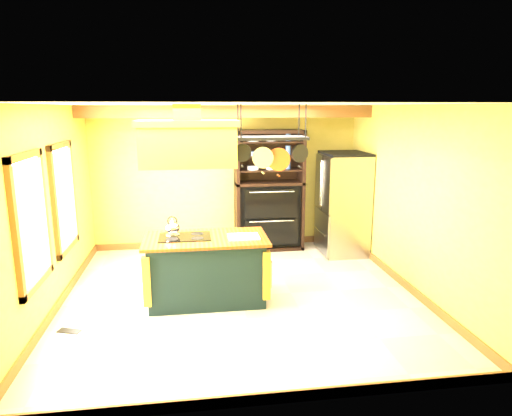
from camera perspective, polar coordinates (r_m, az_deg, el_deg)
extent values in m
plane|color=beige|center=(6.71, -1.92, -10.90)|extent=(5.00, 5.00, 0.00)
plane|color=white|center=(6.16, -2.11, 12.83)|extent=(5.00, 5.00, 0.00)
cube|color=#D7BD4E|center=(8.75, -3.78, 3.83)|extent=(5.00, 0.02, 2.70)
cube|color=#D7BD4E|center=(3.91, 1.96, -7.11)|extent=(5.00, 0.02, 2.70)
cube|color=#D7BD4E|center=(6.53, -24.38, -0.23)|extent=(0.02, 5.00, 2.70)
cube|color=#D7BD4E|center=(7.01, 18.75, 1.03)|extent=(0.02, 5.00, 2.70)
cube|color=brown|center=(7.85, -3.45, 11.94)|extent=(5.00, 0.15, 0.20)
cube|color=brown|center=(5.77, -26.29, -1.46)|extent=(0.06, 1.06, 1.56)
cube|color=white|center=(5.76, -26.06, -1.46)|extent=(0.02, 0.85, 1.34)
cube|color=brown|center=(7.08, -22.88, 1.23)|extent=(0.06, 1.06, 1.56)
cube|color=white|center=(7.07, -22.68, 1.23)|extent=(0.02, 0.85, 1.34)
cube|color=black|center=(6.44, -6.21, -7.77)|extent=(1.55, 0.84, 0.88)
cube|color=brown|center=(6.30, -6.31, -3.84)|extent=(1.69, 0.94, 0.04)
cube|color=black|center=(6.33, -8.87, -3.58)|extent=(0.70, 0.49, 0.01)
ellipsoid|color=silver|center=(6.42, -10.40, -2.45)|extent=(0.20, 0.20, 0.16)
cube|color=white|center=(6.25, -1.56, -3.60)|extent=(0.42, 0.33, 0.02)
cube|color=#B5872D|center=(6.06, -8.50, 7.60)|extent=(1.23, 0.66, 0.52)
cube|color=brown|center=(6.05, -8.59, 10.43)|extent=(1.30, 0.74, 0.08)
cube|color=#B5872D|center=(6.04, -8.62, 11.38)|extent=(0.35, 0.35, 0.28)
cube|color=black|center=(6.15, 1.89, 8.74)|extent=(0.94, 0.47, 0.04)
cylinder|color=black|center=(5.89, -1.89, 10.72)|extent=(0.02, 0.02, 0.44)
cylinder|color=black|center=(6.41, 5.40, 10.81)|extent=(0.02, 0.02, 0.44)
cylinder|color=black|center=(6.20, -1.72, 6.93)|extent=(0.24, 0.04, 0.24)
cylinder|color=silver|center=(6.06, 0.86, 6.32)|extent=(0.28, 0.04, 0.28)
cylinder|color=#BE4D2F|center=(6.29, 2.85, 6.08)|extent=(0.32, 0.04, 0.32)
cylinder|color=black|center=(6.15, 5.51, 6.83)|extent=(0.24, 0.04, 0.24)
cube|color=gray|center=(8.54, 10.85, 0.45)|extent=(0.76, 0.94, 1.83)
cube|color=gray|center=(8.12, 8.84, 2.81)|extent=(0.03, 0.45, 0.99)
cube|color=gray|center=(8.57, 7.94, 3.33)|extent=(0.03, 0.45, 0.99)
cube|color=gray|center=(8.53, 8.19, -2.87)|extent=(0.03, 0.90, 0.77)
cube|color=black|center=(8.76, 10.61, -5.22)|extent=(0.72, 0.89, 0.06)
cube|color=black|center=(8.83, 1.38, 2.48)|extent=(1.28, 0.06, 2.26)
cube|color=black|center=(8.51, -2.40, 2.11)|extent=(0.06, 0.54, 2.26)
cube|color=black|center=(8.72, 5.59, 2.30)|extent=(0.06, 0.54, 2.26)
cube|color=black|center=(8.57, 1.65, 3.18)|extent=(1.28, 0.54, 0.05)
cube|color=black|center=(8.72, 1.59, -0.74)|extent=(1.16, 0.44, 1.22)
cube|color=black|center=(8.35, 1.97, 0.53)|extent=(1.00, 0.04, 0.54)
cube|color=black|center=(8.48, 1.95, -3.04)|extent=(1.00, 0.04, 0.49)
cube|color=black|center=(8.53, 1.66, 4.81)|extent=(1.16, 0.48, 0.02)
cube|color=black|center=(8.50, 1.67, 6.58)|extent=(1.16, 0.48, 0.02)
cube|color=black|center=(8.48, 1.68, 8.30)|extent=(1.16, 0.48, 0.03)
cylinder|color=white|center=(8.43, -0.39, 5.06)|extent=(0.22, 0.22, 0.07)
cylinder|color=#395AA0|center=(8.51, 4.04, 7.23)|extent=(0.10, 0.10, 0.17)
cube|color=black|center=(6.17, -22.29, -14.03)|extent=(0.30, 0.20, 0.01)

